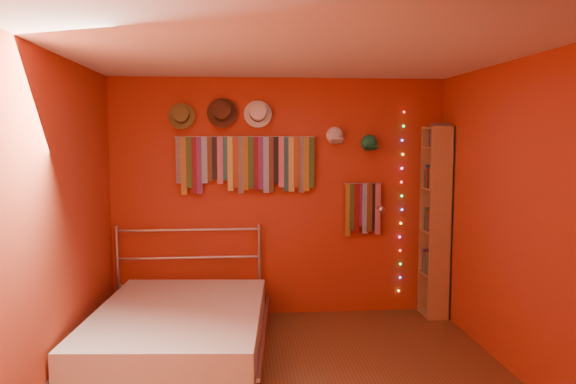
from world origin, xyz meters
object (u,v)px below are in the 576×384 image
object	(u,v)px
tie_rack	(247,162)
bookshelf	(439,221)
reading_lamp	(380,209)
bed	(179,331)

from	to	relation	value
tie_rack	bookshelf	size ratio (longest dim) A/B	0.72
tie_rack	reading_lamp	size ratio (longest dim) A/B	4.97
tie_rack	bookshelf	world-z (taller)	bookshelf
reading_lamp	bookshelf	size ratio (longest dim) A/B	0.15
tie_rack	bed	xyz separation A→B (m)	(-0.60, -1.07, -1.40)
reading_lamp	bookshelf	xyz separation A→B (m)	(0.63, 0.01, -0.13)
bookshelf	reading_lamp	bearing A→B (deg)	-179.43
reading_lamp	tie_rack	bearing A→B (deg)	173.32
reading_lamp	bed	distance (m)	2.36
tie_rack	reading_lamp	bearing A→B (deg)	-6.68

